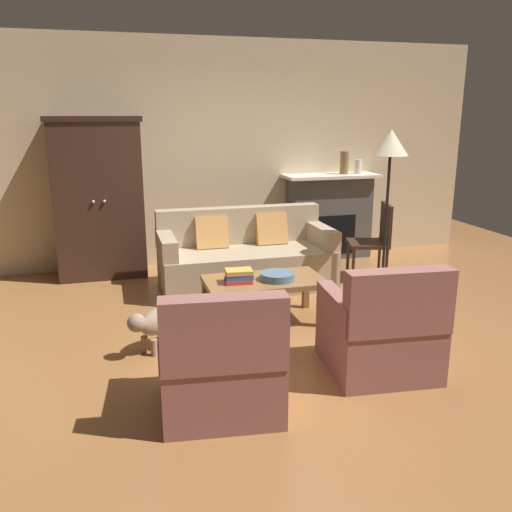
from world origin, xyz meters
TOP-DOWN VIEW (x-y plane):
  - ground_plane at (0.00, 0.00)m, footprint 9.60×9.60m
  - back_wall at (0.00, 2.55)m, footprint 7.20×0.10m
  - fireplace at (1.55, 2.30)m, footprint 1.26×0.48m
  - armoire at (-1.40, 2.22)m, footprint 1.06×0.57m
  - couch at (0.14, 1.35)m, footprint 1.92×0.86m
  - coffee_table at (0.04, 0.25)m, footprint 1.10×0.60m
  - fruit_bowl at (0.15, 0.20)m, footprint 0.32×0.32m
  - book_stack at (-0.21, 0.22)m, footprint 0.27×0.20m
  - mantel_vase_bronze at (1.73, 2.28)m, footprint 0.11×0.11m
  - mantel_vase_cream at (1.93, 2.28)m, footprint 0.09×0.09m
  - armchair_near_left at (-0.67, -1.16)m, footprint 0.85×0.85m
  - armchair_near_right at (0.60, -0.95)m, footprint 0.84×0.84m
  - side_chair_wooden at (1.67, 1.21)m, footprint 0.54×0.54m
  - floor_lamp at (1.48, 0.64)m, footprint 0.36×0.36m
  - dog at (-0.99, -0.12)m, footprint 0.48×0.43m

SIDE VIEW (x-z plane):
  - ground_plane at x=0.00m, z-range 0.00..0.00m
  - dog at x=-0.99m, z-range 0.05..0.44m
  - armchair_near_left at x=-0.67m, z-range -0.12..0.76m
  - armchair_near_right at x=0.60m, z-range -0.12..0.76m
  - couch at x=0.14m, z-range -0.11..0.75m
  - coffee_table at x=0.04m, z-range 0.16..0.58m
  - fruit_bowl at x=0.15m, z-range 0.42..0.49m
  - book_stack at x=-0.21m, z-range 0.42..0.54m
  - side_chair_wooden at x=1.67m, z-range 0.06..0.96m
  - fireplace at x=1.55m, z-range 0.01..1.13m
  - armoire at x=-1.40m, z-range 0.00..1.87m
  - mantel_vase_cream at x=1.93m, z-range 1.12..1.31m
  - mantel_vase_bronze at x=1.73m, z-range 1.12..1.42m
  - back_wall at x=0.00m, z-range 0.00..2.80m
  - floor_lamp at x=1.48m, z-range 0.64..2.39m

